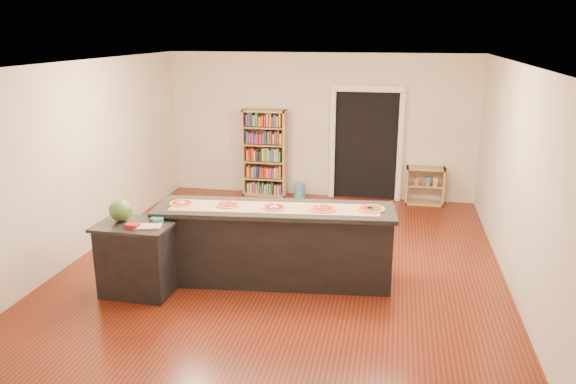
% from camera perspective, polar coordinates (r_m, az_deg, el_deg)
% --- Properties ---
extents(room, '(6.00, 7.00, 2.80)m').
position_cam_1_polar(room, '(7.65, -0.29, 2.47)').
color(room, beige).
rests_on(room, ground).
extents(doorway, '(1.40, 0.09, 2.21)m').
position_cam_1_polar(doorway, '(10.95, 7.95, 5.44)').
color(doorway, black).
rests_on(doorway, room).
extents(kitchen_island, '(3.08, 0.83, 1.02)m').
position_cam_1_polar(kitchen_island, '(7.38, -1.35, -5.29)').
color(kitchen_island, black).
rests_on(kitchen_island, ground).
extents(side_counter, '(0.94, 0.68, 0.92)m').
position_cam_1_polar(side_counter, '(7.31, -15.02, -6.49)').
color(side_counter, black).
rests_on(side_counter, ground).
extents(bookshelf, '(0.86, 0.31, 1.72)m').
position_cam_1_polar(bookshelf, '(11.14, -2.38, 3.96)').
color(bookshelf, tan).
rests_on(bookshelf, ground).
extents(low_shelf, '(0.72, 0.31, 0.72)m').
position_cam_1_polar(low_shelf, '(10.98, 13.72, 0.63)').
color(low_shelf, tan).
rests_on(low_shelf, ground).
extents(waste_bin, '(0.23, 0.23, 0.33)m').
position_cam_1_polar(waste_bin, '(10.98, 1.19, 0.06)').
color(waste_bin, teal).
rests_on(waste_bin, ground).
extents(kraft_paper, '(2.71, 0.74, 0.00)m').
position_cam_1_polar(kraft_paper, '(7.20, -1.39, -1.59)').
color(kraft_paper, tan).
rests_on(kraft_paper, kitchen_island).
extents(watermelon, '(0.28, 0.28, 0.28)m').
position_cam_1_polar(watermelon, '(7.24, -16.65, -1.78)').
color(watermelon, '#144214').
rests_on(watermelon, side_counter).
extents(cutting_board, '(0.35, 0.27, 0.02)m').
position_cam_1_polar(cutting_board, '(6.96, -14.01, -3.42)').
color(cutting_board, tan).
rests_on(cutting_board, side_counter).
extents(package_red, '(0.16, 0.12, 0.06)m').
position_cam_1_polar(package_red, '(6.98, -15.55, -3.35)').
color(package_red, maroon).
rests_on(package_red, side_counter).
extents(package_teal, '(0.16, 0.16, 0.06)m').
position_cam_1_polar(package_teal, '(7.11, -13.13, -2.79)').
color(package_teal, '#195966').
rests_on(package_teal, side_counter).
extents(pizza_a, '(0.33, 0.33, 0.02)m').
position_cam_1_polar(pizza_a, '(7.48, -10.75, -1.10)').
color(pizza_a, '#C7864C').
rests_on(pizza_a, kitchen_island).
extents(pizza_b, '(0.33, 0.33, 0.02)m').
position_cam_1_polar(pizza_b, '(7.32, -6.15, -1.29)').
color(pizza_b, '#C7864C').
rests_on(pizza_b, kitchen_island).
extents(pizza_c, '(0.33, 0.33, 0.02)m').
position_cam_1_polar(pizza_c, '(7.18, -1.41, -1.55)').
color(pizza_c, '#C7864C').
rests_on(pizza_c, kitchen_island).
extents(pizza_d, '(0.34, 0.34, 0.02)m').
position_cam_1_polar(pizza_d, '(7.13, 3.50, -1.70)').
color(pizza_d, '#C7864C').
rests_on(pizza_d, kitchen_island).
extents(pizza_e, '(0.36, 0.36, 0.02)m').
position_cam_1_polar(pizza_e, '(7.19, 8.42, -1.69)').
color(pizza_e, '#C7864C').
rests_on(pizza_e, kitchen_island).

